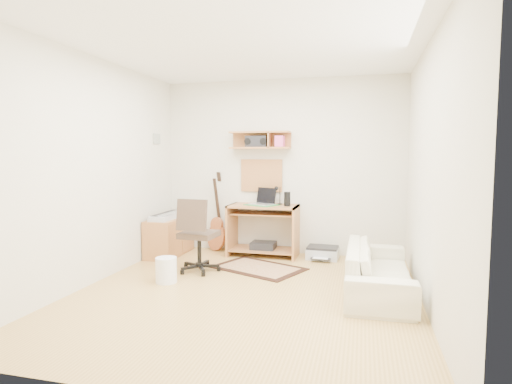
% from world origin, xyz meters
% --- Properties ---
extents(floor, '(3.60, 4.00, 0.01)m').
position_xyz_m(floor, '(0.00, 0.00, -0.01)').
color(floor, tan).
rests_on(floor, ground).
extents(ceiling, '(3.60, 4.00, 0.01)m').
position_xyz_m(ceiling, '(0.00, 0.00, 2.60)').
color(ceiling, white).
rests_on(ceiling, ground).
extents(back_wall, '(3.60, 0.01, 2.60)m').
position_xyz_m(back_wall, '(0.00, 2.00, 1.30)').
color(back_wall, beige).
rests_on(back_wall, ground).
extents(left_wall, '(0.01, 4.00, 2.60)m').
position_xyz_m(left_wall, '(-1.80, 0.00, 1.30)').
color(left_wall, beige).
rests_on(left_wall, ground).
extents(right_wall, '(0.01, 4.00, 2.60)m').
position_xyz_m(right_wall, '(1.80, 0.00, 1.30)').
color(right_wall, beige).
rests_on(right_wall, ground).
extents(wall_shelf, '(0.90, 0.25, 0.26)m').
position_xyz_m(wall_shelf, '(-0.30, 1.88, 1.70)').
color(wall_shelf, '#B77640').
rests_on(wall_shelf, back_wall).
extents(cork_board, '(0.64, 0.03, 0.49)m').
position_xyz_m(cork_board, '(-0.30, 1.98, 1.17)').
color(cork_board, '#A38851').
rests_on(cork_board, back_wall).
extents(wall_photo, '(0.02, 0.20, 0.15)m').
position_xyz_m(wall_photo, '(-1.79, 1.50, 1.72)').
color(wall_photo, '#4C8CBF').
rests_on(wall_photo, left_wall).
extents(desk, '(1.00, 0.55, 0.75)m').
position_xyz_m(desk, '(-0.21, 1.73, 0.38)').
color(desk, '#B77640').
rests_on(desk, floor).
extents(laptop, '(0.44, 0.44, 0.25)m').
position_xyz_m(laptop, '(-0.23, 1.71, 0.88)').
color(laptop, silver).
rests_on(laptop, desk).
extents(speaker, '(0.09, 0.09, 0.21)m').
position_xyz_m(speaker, '(0.15, 1.68, 0.85)').
color(speaker, black).
rests_on(speaker, desk).
extents(desk_lamp, '(0.09, 0.09, 0.27)m').
position_xyz_m(desk_lamp, '(0.01, 1.87, 0.88)').
color(desk_lamp, black).
rests_on(desk_lamp, desk).
extents(pencil_cup, '(0.07, 0.07, 0.11)m').
position_xyz_m(pencil_cup, '(0.12, 1.83, 0.80)').
color(pencil_cup, '#34539E').
rests_on(pencil_cup, desk).
extents(boombox, '(0.32, 0.15, 0.16)m').
position_xyz_m(boombox, '(-0.35, 1.87, 1.68)').
color(boombox, black).
rests_on(boombox, wall_shelf).
extents(rug, '(1.32, 1.12, 0.01)m').
position_xyz_m(rug, '(-0.11, 1.01, 0.01)').
color(rug, tan).
rests_on(rug, floor).
extents(task_chair, '(0.51, 0.51, 0.95)m').
position_xyz_m(task_chair, '(-0.80, 0.69, 0.48)').
color(task_chair, '#3C2E23').
rests_on(task_chair, floor).
extents(cabinet, '(0.40, 0.90, 0.55)m').
position_xyz_m(cabinet, '(-1.58, 1.43, 0.28)').
color(cabinet, '#B77640').
rests_on(cabinet, floor).
extents(music_keyboard, '(0.26, 0.82, 0.07)m').
position_xyz_m(music_keyboard, '(-1.58, 1.43, 0.59)').
color(music_keyboard, '#B2B5BA').
rests_on(music_keyboard, cabinet).
extents(guitar, '(0.38, 0.31, 1.22)m').
position_xyz_m(guitar, '(-0.99, 1.86, 0.61)').
color(guitar, '#B06036').
rests_on(guitar, floor).
extents(waste_basket, '(0.31, 0.31, 0.29)m').
position_xyz_m(waste_basket, '(-1.00, 0.16, 0.15)').
color(waste_basket, white).
rests_on(waste_basket, floor).
extents(printer, '(0.46, 0.36, 0.17)m').
position_xyz_m(printer, '(0.66, 1.74, 0.09)').
color(printer, '#A5A8AA').
rests_on(printer, floor).
extents(sofa, '(0.50, 1.71, 0.67)m').
position_xyz_m(sofa, '(1.38, 0.43, 0.33)').
color(sofa, beige).
rests_on(sofa, floor).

